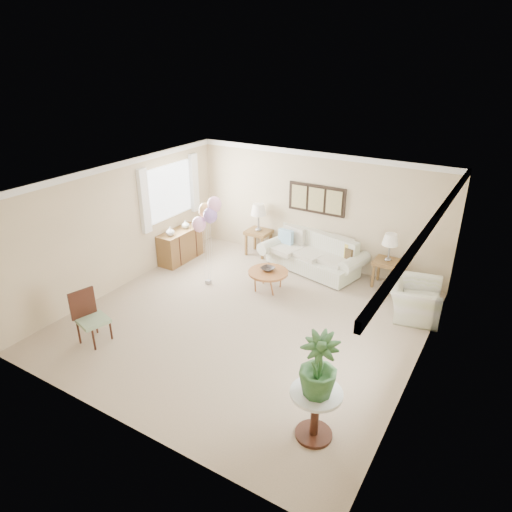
% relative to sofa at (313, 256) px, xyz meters
% --- Properties ---
extents(ground_plane, '(6.00, 6.00, 0.00)m').
position_rel_sofa_xyz_m(ground_plane, '(-0.15, -2.62, -0.33)').
color(ground_plane, tan).
extents(room_shell, '(6.04, 6.04, 2.60)m').
position_rel_sofa_xyz_m(room_shell, '(-0.26, -2.53, 1.29)').
color(room_shell, beige).
rests_on(room_shell, ground).
extents(wall_art_triptych, '(1.35, 0.06, 0.65)m').
position_rel_sofa_xyz_m(wall_art_triptych, '(-0.15, 0.35, 1.22)').
color(wall_art_triptych, black).
rests_on(wall_art_triptych, ground).
extents(sofa, '(2.46, 1.31, 0.84)m').
position_rel_sofa_xyz_m(sofa, '(0.00, 0.00, 0.00)').
color(sofa, beige).
rests_on(sofa, ground).
extents(end_table_left, '(0.56, 0.51, 0.62)m').
position_rel_sofa_xyz_m(end_table_left, '(-1.50, 0.10, 0.18)').
color(end_table_left, brown).
rests_on(end_table_left, ground).
extents(end_table_right, '(0.54, 0.49, 0.59)m').
position_rel_sofa_xyz_m(end_table_right, '(1.65, 0.07, 0.16)').
color(end_table_right, brown).
rests_on(end_table_right, ground).
extents(lamp_left, '(0.38, 0.38, 0.66)m').
position_rel_sofa_xyz_m(lamp_left, '(-1.50, 0.10, 0.79)').
color(lamp_left, gray).
rests_on(lamp_left, end_table_left).
extents(lamp_right, '(0.34, 0.34, 0.60)m').
position_rel_sofa_xyz_m(lamp_right, '(1.65, 0.07, 0.71)').
color(lamp_right, gray).
rests_on(lamp_right, end_table_right).
extents(coffee_table, '(0.83, 0.83, 0.42)m').
position_rel_sofa_xyz_m(coffee_table, '(-0.40, -1.35, 0.05)').
color(coffee_table, brown).
rests_on(coffee_table, ground).
extents(decor_bowl, '(0.32, 0.32, 0.07)m').
position_rel_sofa_xyz_m(decor_bowl, '(-0.43, -1.32, 0.12)').
color(decor_bowl, '#2D2624').
rests_on(decor_bowl, coffee_table).
extents(armchair, '(1.06, 1.17, 0.66)m').
position_rel_sofa_xyz_m(armchair, '(2.44, -0.81, -0.00)').
color(armchair, beige).
rests_on(armchair, ground).
extents(side_table, '(0.66, 0.66, 0.72)m').
position_rel_sofa_xyz_m(side_table, '(2.07, -4.49, 0.21)').
color(side_table, silver).
rests_on(side_table, ground).
extents(potted_plant, '(0.49, 0.49, 0.85)m').
position_rel_sofa_xyz_m(potted_plant, '(2.08, -4.52, 0.81)').
color(potted_plant, '#234F25').
rests_on(potted_plant, side_table).
extents(accent_chair, '(0.56, 0.56, 0.94)m').
position_rel_sofa_xyz_m(accent_chair, '(-2.08, -4.49, 0.16)').
color(accent_chair, gray).
rests_on(accent_chair, ground).
extents(credenza, '(0.46, 1.20, 0.74)m').
position_rel_sofa_xyz_m(credenza, '(-2.91, -1.12, 0.04)').
color(credenza, brown).
rests_on(credenza, ground).
extents(vase_white, '(0.23, 0.23, 0.20)m').
position_rel_sofa_xyz_m(vase_white, '(-2.89, -1.47, 0.51)').
color(vase_white, silver).
rests_on(vase_white, credenza).
extents(vase_sage, '(0.19, 0.19, 0.19)m').
position_rel_sofa_xyz_m(vase_sage, '(-2.89, -0.92, 0.50)').
color(vase_sage, beige).
rests_on(vase_sage, credenza).
extents(balloon_cluster, '(0.56, 0.53, 1.95)m').
position_rel_sofa_xyz_m(balloon_cluster, '(-1.58, -1.77, 1.24)').
color(balloon_cluster, gray).
rests_on(balloon_cluster, ground).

